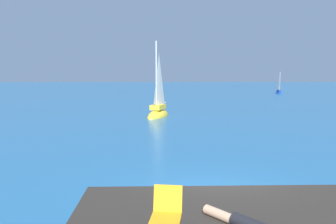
% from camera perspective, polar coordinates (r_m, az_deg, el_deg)
% --- Properties ---
extents(ground_plane, '(160.00, 160.00, 0.00)m').
position_cam_1_polar(ground_plane, '(10.18, 7.66, -14.05)').
color(ground_plane, '#236093').
extents(boulder_seaward, '(1.53, 1.49, 0.83)m').
position_cam_1_polar(boulder_seaward, '(8.74, 2.51, -17.71)').
color(boulder_seaward, '#2C2A26').
rests_on(boulder_seaward, ground).
extents(sailboat_near, '(2.18, 3.43, 6.19)m').
position_cam_1_polar(sailboat_near, '(26.36, -1.64, -0.03)').
color(sailboat_near, yellow).
rests_on(sailboat_near, ground).
extents(sailboat_far, '(0.83, 1.88, 3.42)m').
position_cam_1_polar(sailboat_far, '(52.59, 17.68, 3.12)').
color(sailboat_far, '#193D99').
rests_on(sailboat_far, ground).
extents(beach_chair, '(0.56, 0.65, 0.80)m').
position_cam_1_polar(beach_chair, '(5.94, -0.19, -15.67)').
color(beach_chair, orange).
rests_on(beach_chair, shore_ledge).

